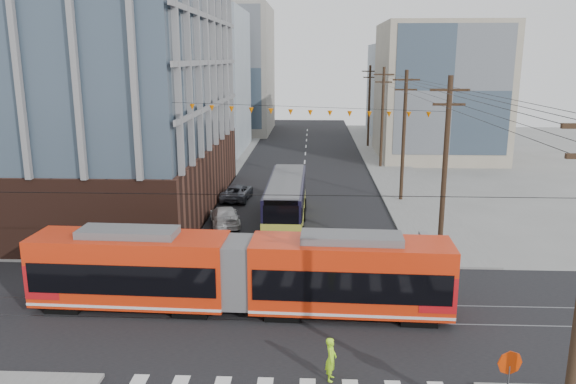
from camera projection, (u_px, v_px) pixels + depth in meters
The scene contains 14 objects.
ground at pixel (289, 354), 23.19m from camera, with size 160.00×160.00×0.00m, color slate.
office_building at pixel (16, 26), 43.15m from camera, with size 30.00×25.00×28.60m, color #381E16.
bg_bldg_nw_near at pixel (174, 81), 72.34m from camera, with size 18.00×16.00×18.00m, color #8C99A5.
bg_bldg_ne_near at pixel (439, 92), 67.28m from camera, with size 14.00×14.00×16.00m, color gray.
bg_bldg_nw_far at pixel (222, 70), 91.41m from camera, with size 16.00×18.00×20.00m, color gray.
bg_bldg_ne_far at pixel (423, 91), 86.86m from camera, with size 16.00×16.00×14.00m, color #8C99A5.
utility_pole_far at pixel (369, 107), 75.95m from camera, with size 0.30×0.30×11.00m, color black.
streetcar at pixel (239, 273), 26.79m from camera, with size 19.99×2.81×3.85m, color red, non-canonical shape.
city_bus at pixel (286, 201), 41.25m from camera, with size 2.62×12.09×3.43m, color black, non-canonical shape.
parked_car_silver at pixel (204, 245), 34.42m from camera, with size 1.57×4.50×1.48m, color #A0A6AB.
parked_car_white at pixel (225, 216), 40.88m from camera, with size 1.97×4.83×1.40m, color silver.
parked_car_grey at pixel (237, 192), 48.33m from camera, with size 2.23×4.84×1.35m, color #494D58.
pedestrian at pixel (331, 359), 21.16m from camera, with size 0.63×0.41×1.73m, color #ADFF1D.
jersey_barrier at pixel (428, 245), 35.56m from camera, with size 0.83×3.69×0.74m, color gray.
Camera 1 is at (0.89, -20.97, 11.93)m, focal length 35.00 mm.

